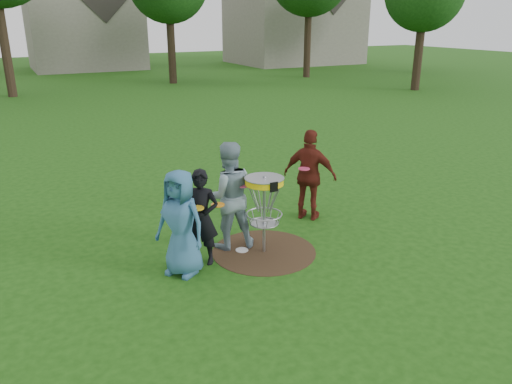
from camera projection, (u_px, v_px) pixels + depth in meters
name	position (u px, v px, depth m)	size (l,w,h in m)	color
ground	(264.00, 251.00, 8.64)	(100.00, 100.00, 0.00)	#19470F
dirt_patch	(264.00, 251.00, 8.64)	(1.80, 1.80, 0.01)	#47331E
player_blue	(181.00, 223.00, 7.66)	(0.83, 0.54, 1.70)	#32658B
player_black	(201.00, 217.00, 8.02)	(0.58, 0.38, 1.59)	black
player_grey	(228.00, 196.00, 8.55)	(0.92, 0.72, 1.89)	#7E97A3
player_maroon	(310.00, 175.00, 9.77)	(1.06, 0.44, 1.81)	maroon
disc_on_grass	(242.00, 250.00, 8.67)	(0.22, 0.22, 0.02)	silver
disc_golf_basket	(264.00, 196.00, 8.30)	(0.66, 0.67, 1.38)	#9EA0A5
held_discs	(244.00, 191.00, 8.41)	(2.71, 1.06, 0.21)	gold
house_row	(111.00, 12.00, 37.05)	(44.50, 10.65, 11.62)	gray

